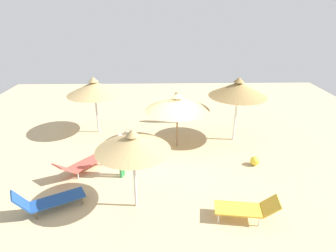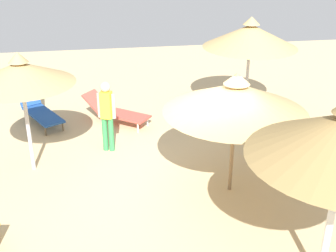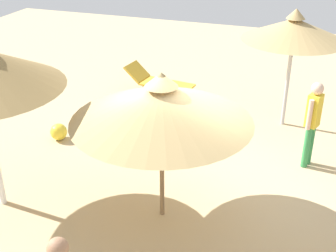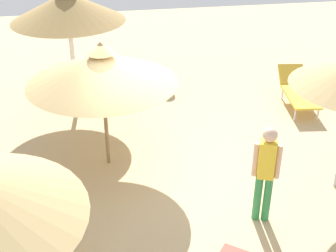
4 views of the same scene
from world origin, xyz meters
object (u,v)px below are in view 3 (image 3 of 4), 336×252
at_px(parasol_umbrella_edge, 294,29).
at_px(beach_ball, 59,132).
at_px(lounge_chair_center, 158,81).
at_px(person_standing_far_right, 312,119).
at_px(parasol_umbrella_far_right, 161,104).

relative_size(parasol_umbrella_edge, beach_ball, 7.33).
bearing_deg(beach_ball, lounge_chair_center, 158.67).
bearing_deg(person_standing_far_right, parasol_umbrella_far_right, -42.01).
height_order(parasol_umbrella_edge, lounge_chair_center, parasol_umbrella_edge).
xyz_separation_m(lounge_chair_center, person_standing_far_right, (2.43, 4.05, 0.62)).
bearing_deg(parasol_umbrella_far_right, parasol_umbrella_edge, 159.67).
relative_size(parasol_umbrella_far_right, person_standing_far_right, 1.59).
height_order(parasol_umbrella_far_right, parasol_umbrella_edge, parasol_umbrella_edge).
xyz_separation_m(parasol_umbrella_far_right, parasol_umbrella_edge, (-4.17, 1.55, 0.22)).
relative_size(lounge_chair_center, person_standing_far_right, 1.09).
bearing_deg(parasol_umbrella_far_right, lounge_chair_center, -159.14).
bearing_deg(beach_ball, parasol_umbrella_far_right, 60.18).
distance_m(parasol_umbrella_edge, person_standing_far_right, 2.24).
bearing_deg(lounge_chair_center, beach_ball, -21.33).
bearing_deg(parasol_umbrella_edge, person_standing_far_right, 20.63).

